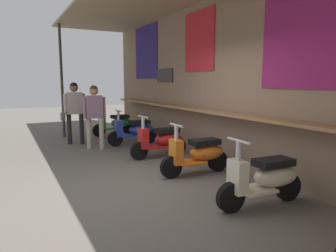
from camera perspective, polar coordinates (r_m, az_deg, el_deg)
ground_plane at (r=5.30m, az=-3.85°, el=-10.61°), size 35.38×35.38×0.00m
market_stall_facade at (r=6.01m, az=12.40°, el=10.89°), size 12.64×2.71×3.57m
scooter_green at (r=9.98m, az=-9.51°, el=0.50°), size 0.46×1.40×0.97m
scooter_blue at (r=8.48m, az=-6.03°, el=-0.79°), size 0.46×1.40×0.97m
scooter_red at (r=7.02m, az=-1.07°, el=-2.62°), size 0.46×1.40×0.97m
scooter_orange at (r=5.74m, az=5.80°, el=-5.11°), size 0.46×1.40×0.97m
scooter_cream at (r=4.51m, az=17.70°, el=-9.18°), size 0.49×1.40×0.97m
shopper_with_handbag at (r=8.79m, az=-17.02°, el=3.44°), size 0.26×0.66×1.69m
shopper_browsing at (r=7.97m, az=-13.46°, el=2.82°), size 0.34×0.55×1.62m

